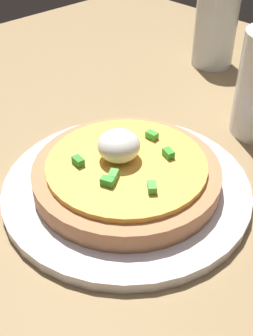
{
  "coord_description": "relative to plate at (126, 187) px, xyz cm",
  "views": [
    {
      "loc": [
        27.95,
        -35.61,
        32.19
      ],
      "look_at": [
        3.06,
        -11.74,
        5.35
      ],
      "focal_mm": 45.32,
      "sensor_mm": 36.0,
      "label": 1
    }
  ],
  "objects": [
    {
      "name": "dining_table",
      "position": [
        -3.06,
        11.74,
        -1.67
      ],
      "size": [
        105.57,
        85.87,
        2.15
      ],
      "primitive_type": "cube",
      "color": "#92764D",
      "rests_on": "ground"
    },
    {
      "name": "plate",
      "position": [
        0.0,
        0.0,
        0.0
      ],
      "size": [
        26.19,
        26.19,
        1.2
      ],
      "primitive_type": "cylinder",
      "color": "white",
      "rests_on": "dining_table"
    },
    {
      "name": "pizza",
      "position": [
        -0.05,
        -0.01,
        2.11
      ],
      "size": [
        19.56,
        19.56,
        5.98
      ],
      "color": "tan",
      "rests_on": "plate"
    },
    {
      "name": "cup_far",
      "position": [
        -13.85,
        33.05,
        4.78
      ],
      "size": [
        6.73,
        6.73,
        11.5
      ],
      "color": "silver",
      "rests_on": "dining_table"
    }
  ]
}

